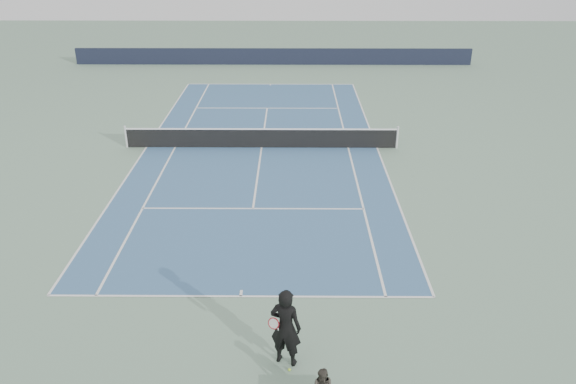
{
  "coord_description": "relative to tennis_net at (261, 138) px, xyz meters",
  "views": [
    {
      "loc": [
        1.44,
        -24.97,
        9.48
      ],
      "look_at": [
        1.31,
        -7.25,
        1.1
      ],
      "focal_mm": 35.0,
      "sensor_mm": 36.0,
      "label": 1
    }
  ],
  "objects": [
    {
      "name": "tennis_ball",
      "position": [
        1.4,
        -14.81,
        -0.47
      ],
      "size": [
        0.07,
        0.07,
        0.07
      ],
      "primitive_type": "sphere",
      "color": "#BBE42E",
      "rests_on": "ground"
    },
    {
      "name": "tennis_net",
      "position": [
        0.0,
        0.0,
        0.0
      ],
      "size": [
        12.9,
        0.1,
        1.07
      ],
      "color": "silver",
      "rests_on": "ground"
    },
    {
      "name": "tennis_player",
      "position": [
        1.31,
        -14.49,
        0.53
      ],
      "size": [
        0.92,
        0.78,
        2.07
      ],
      "color": "black",
      "rests_on": "ground"
    },
    {
      "name": "ground",
      "position": [
        0.0,
        0.0,
        -0.5
      ],
      "size": [
        80.0,
        80.0,
        0.0
      ],
      "primitive_type": "plane",
      "color": "gray"
    },
    {
      "name": "court_surface",
      "position": [
        0.0,
        0.0,
        -0.5
      ],
      "size": [
        10.97,
        23.77,
        0.01
      ],
      "primitive_type": "cube",
      "color": "#395F87",
      "rests_on": "ground"
    },
    {
      "name": "windscreen_far",
      "position": [
        0.0,
        17.88,
        0.1
      ],
      "size": [
        30.0,
        0.25,
        1.2
      ],
      "primitive_type": "cube",
      "color": "black",
      "rests_on": "ground"
    }
  ]
}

